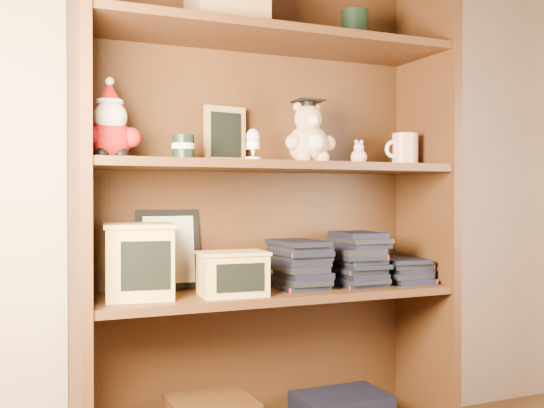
{
  "coord_description": "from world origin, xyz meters",
  "views": [
    {
      "loc": [
        -0.93,
        -0.53,
        0.85
      ],
      "look_at": [
        -0.14,
        1.3,
        0.82
      ],
      "focal_mm": 42.0,
      "sensor_mm": 36.0,
      "label": 1
    }
  ],
  "objects_px": {
    "teacher_mug": "(404,150)",
    "treats_box": "(139,260)",
    "grad_teddy_bear": "(309,139)",
    "bookcase": "(265,217)"
  },
  "relations": [
    {
      "from": "grad_teddy_bear",
      "to": "treats_box",
      "type": "distance_m",
      "value": 0.66
    },
    {
      "from": "grad_teddy_bear",
      "to": "treats_box",
      "type": "height_order",
      "value": "grad_teddy_bear"
    },
    {
      "from": "bookcase",
      "to": "grad_teddy_bear",
      "type": "bearing_deg",
      "value": -23.79
    },
    {
      "from": "bookcase",
      "to": "grad_teddy_bear",
      "type": "height_order",
      "value": "bookcase"
    },
    {
      "from": "grad_teddy_bear",
      "to": "teacher_mug",
      "type": "xyz_separation_m",
      "value": [
        0.37,
        0.01,
        -0.02
      ]
    },
    {
      "from": "bookcase",
      "to": "treats_box",
      "type": "relative_size",
      "value": 7.15
    },
    {
      "from": "grad_teddy_bear",
      "to": "treats_box",
      "type": "bearing_deg",
      "value": 179.43
    },
    {
      "from": "teacher_mug",
      "to": "treats_box",
      "type": "bearing_deg",
      "value": -179.94
    },
    {
      "from": "grad_teddy_bear",
      "to": "teacher_mug",
      "type": "relative_size",
      "value": 1.68
    },
    {
      "from": "bookcase",
      "to": "grad_teddy_bear",
      "type": "xyz_separation_m",
      "value": [
        0.13,
        -0.06,
        0.25
      ]
    }
  ]
}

